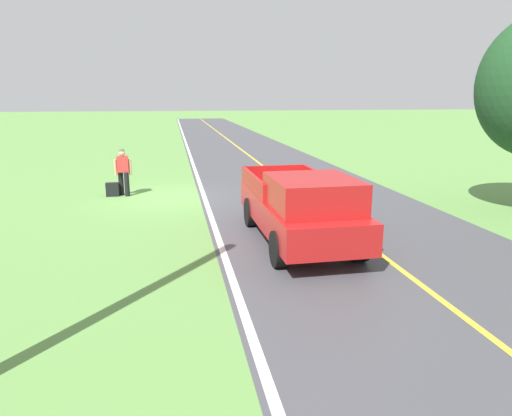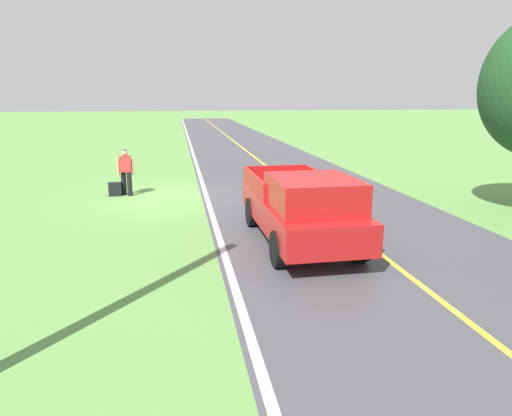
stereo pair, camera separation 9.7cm
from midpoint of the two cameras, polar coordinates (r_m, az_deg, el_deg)
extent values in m
plane|color=#609347|center=(17.11, -10.34, 1.34)|extent=(200.00, 200.00, 0.00)
cube|color=#47474C|center=(17.72, 5.66, 1.93)|extent=(7.55, 120.00, 0.00)
cube|color=silver|center=(17.14, -6.02, 1.53)|extent=(0.16, 117.60, 0.00)
cube|color=gold|center=(17.72, 5.66, 1.94)|extent=(0.14, 117.60, 0.00)
cylinder|color=black|center=(17.58, -15.21, 2.88)|extent=(0.18, 0.18, 0.88)
cylinder|color=black|center=(17.83, -15.87, 2.98)|extent=(0.18, 0.18, 0.88)
cube|color=red|center=(17.59, -15.69, 5.26)|extent=(0.41, 0.27, 0.58)
sphere|color=tan|center=(17.54, -15.78, 6.57)|extent=(0.23, 0.23, 0.23)
sphere|color=#4C564C|center=(17.53, -15.79, 6.81)|extent=(0.20, 0.20, 0.20)
cube|color=navy|center=(17.78, -15.65, 5.45)|extent=(0.33, 0.21, 0.44)
cylinder|color=tan|center=(17.57, -14.83, 4.95)|extent=(0.10, 0.10, 0.58)
cylinder|color=tan|center=(17.61, -16.52, 4.86)|extent=(0.10, 0.10, 0.58)
cube|color=black|center=(17.73, -16.87, 2.24)|extent=(0.47, 0.21, 0.51)
cube|color=#B21919|center=(11.68, 5.50, -0.46)|extent=(2.08, 5.43, 0.70)
cube|color=#B21919|center=(10.42, 7.38, 1.76)|extent=(1.87, 2.19, 0.72)
cube|color=black|center=(10.40, 7.39, 2.15)|extent=(1.70, 1.32, 0.43)
cube|color=#B21919|center=(12.85, 8.28, 3.38)|extent=(0.14, 3.03, 0.45)
cube|color=#B21919|center=(12.37, -0.01, 3.13)|extent=(0.14, 3.03, 0.45)
cube|color=#B21919|center=(14.02, 2.65, 4.37)|extent=(1.84, 0.13, 0.45)
cylinder|color=black|center=(10.49, 12.84, -4.39)|extent=(0.31, 0.80, 0.80)
cylinder|color=black|center=(9.93, 3.21, -5.08)|extent=(0.31, 0.80, 0.80)
cylinder|color=black|center=(13.46, 7.35, -0.15)|extent=(0.31, 0.80, 0.80)
cylinder|color=black|center=(13.03, -0.21, -0.49)|extent=(0.31, 0.80, 0.80)
camera|label=1|loc=(0.05, -89.70, 0.07)|focal=32.37mm
camera|label=2|loc=(0.05, 90.30, -0.07)|focal=32.37mm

